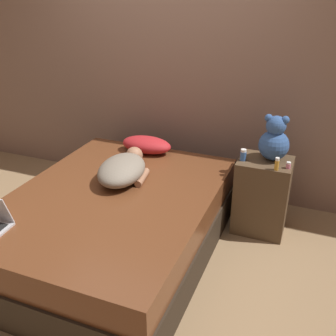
# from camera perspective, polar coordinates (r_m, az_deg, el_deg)

# --- Properties ---
(ground_plane) EXTENTS (12.00, 12.00, 0.00)m
(ground_plane) POSITION_cam_1_polar(r_m,az_deg,el_deg) (3.45, -7.57, -11.54)
(ground_plane) COLOR #937551
(wall_back) EXTENTS (8.00, 0.06, 2.60)m
(wall_back) POSITION_cam_1_polar(r_m,az_deg,el_deg) (4.04, 0.68, 14.56)
(wall_back) COLOR #846656
(wall_back) RESTS_ON ground_plane
(bed) EXTENTS (1.57, 2.10, 0.54)m
(bed) POSITION_cam_1_polar(r_m,az_deg,el_deg) (3.30, -7.84, -7.86)
(bed) COLOR #2D2319
(bed) RESTS_ON ground_plane
(nightstand) EXTENTS (0.45, 0.38, 0.69)m
(nightstand) POSITION_cam_1_polar(r_m,az_deg,el_deg) (3.60, 13.45, -3.91)
(nightstand) COLOR brown
(nightstand) RESTS_ON ground_plane
(pillow) EXTENTS (0.51, 0.27, 0.16)m
(pillow) POSITION_cam_1_polar(r_m,az_deg,el_deg) (3.87, -3.14, 3.40)
(pillow) COLOR red
(pillow) RESTS_ON bed
(person_lying) EXTENTS (0.46, 0.75, 0.20)m
(person_lying) POSITION_cam_1_polar(r_m,az_deg,el_deg) (3.35, -6.51, -0.09)
(person_lying) COLOR gray
(person_lying) RESTS_ON bed
(teddy_bear) EXTENTS (0.26, 0.26, 0.39)m
(teddy_bear) POSITION_cam_1_polar(r_m,az_deg,el_deg) (3.42, 15.17, 3.88)
(teddy_bear) COLOR #335693
(teddy_bear) RESTS_ON nightstand
(bottle_pink) EXTENTS (0.04, 0.04, 0.06)m
(bottle_pink) POSITION_cam_1_polar(r_m,az_deg,el_deg) (3.33, 17.08, 0.38)
(bottle_pink) COLOR pink
(bottle_pink) RESTS_ON nightstand
(bottle_blue) EXTENTS (0.05, 0.05, 0.10)m
(bottle_blue) POSITION_cam_1_polar(r_m,az_deg,el_deg) (3.38, 10.86, 1.87)
(bottle_blue) COLOR #3866B2
(bottle_blue) RESTS_ON nightstand
(bottle_amber) EXTENTS (0.04, 0.04, 0.11)m
(bottle_amber) POSITION_cam_1_polar(r_m,az_deg,el_deg) (3.27, 15.52, 0.56)
(bottle_amber) COLOR gold
(bottle_amber) RESTS_ON nightstand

